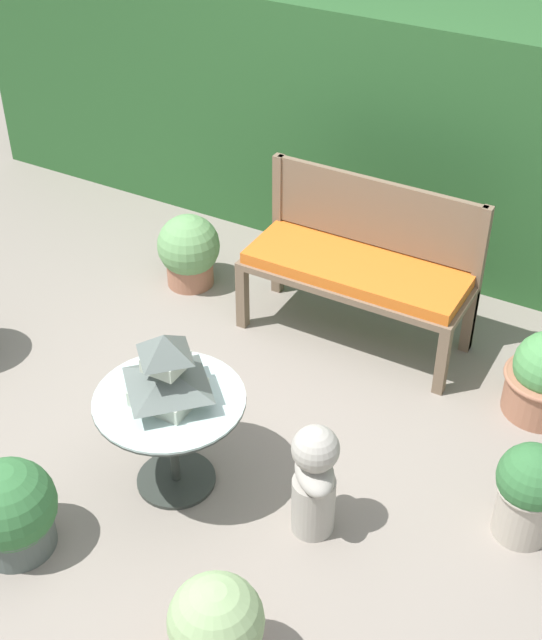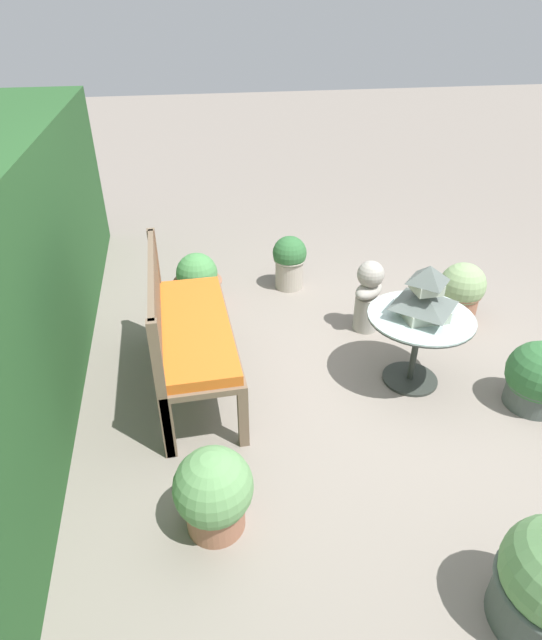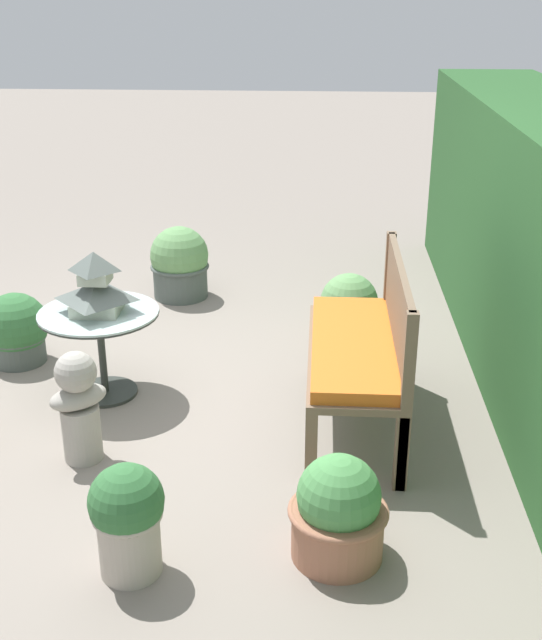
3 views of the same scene
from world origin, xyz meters
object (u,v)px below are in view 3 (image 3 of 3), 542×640
at_px(potted_plant_hedge_corner, 338,512).
at_px(potted_plant_path_edge, 349,308).
at_px(garden_bust, 79,404).
at_px(potted_plant_table_near, 128,517).
at_px(garden_bench, 354,352).
at_px(potted_plant_bench_left, 180,264).
at_px(potted_plant_table_far, 16,330).
at_px(pagoda_birdhouse, 96,287).
at_px(patio_table, 100,329).

bearing_deg(potted_plant_hedge_corner, potted_plant_path_edge, 177.36).
xyz_separation_m(garden_bust, potted_plant_table_near, (0.85, 0.44, -0.05)).
relative_size(garden_bench, potted_plant_hedge_corner, 2.70).
height_order(potted_plant_bench_left, potted_plant_table_far, potted_plant_bench_left).
xyz_separation_m(pagoda_birdhouse, potted_plant_hedge_corner, (1.41, 1.39, -0.47)).
height_order(patio_table, pagoda_birdhouse, pagoda_birdhouse).
bearing_deg(patio_table, potted_plant_path_edge, 121.05).
relative_size(potted_plant_bench_left, potted_plant_table_near, 1.12).
height_order(garden_bench, potted_plant_table_near, garden_bench).
distance_m(potted_plant_path_edge, potted_plant_bench_left, 1.51).
relative_size(potted_plant_hedge_corner, potted_plant_bench_left, 0.85).
bearing_deg(garden_bench, patio_table, -99.94).
relative_size(garden_bench, patio_table, 1.86).
relative_size(pagoda_birdhouse, potted_plant_bench_left, 0.64).
xyz_separation_m(patio_table, potted_plant_path_edge, (-0.90, 1.49, -0.18)).
distance_m(patio_table, potted_plant_table_far, 0.81).
bearing_deg(garden_bust, potted_plant_table_near, 79.01).
height_order(potted_plant_table_far, potted_plant_table_near, potted_plant_table_near).
height_order(garden_bench, potted_plant_bench_left, potted_plant_bench_left).
xyz_separation_m(potted_plant_bench_left, potted_plant_table_near, (3.23, 0.33, 0.00)).
height_order(garden_bust, potted_plant_bench_left, garden_bust).
xyz_separation_m(garden_bust, potted_plant_path_edge, (-1.61, 1.42, -0.08)).
relative_size(patio_table, potted_plant_path_edge, 1.47).
xyz_separation_m(potted_plant_table_far, potted_plant_table_near, (1.97, 1.19, 0.05)).
relative_size(pagoda_birdhouse, potted_plant_hedge_corner, 0.75).
distance_m(garden_bust, potted_plant_bench_left, 2.38).
bearing_deg(pagoda_birdhouse, potted_plant_table_far, -121.02).
xyz_separation_m(potted_plant_hedge_corner, potted_plant_table_near, (0.16, -0.87, 0.05)).
height_order(potted_plant_hedge_corner, potted_plant_table_near, potted_plant_table_near).
bearing_deg(potted_plant_path_edge, pagoda_birdhouse, -58.95).
bearing_deg(garden_bench, garden_bust, -72.07).
bearing_deg(pagoda_birdhouse, patio_table, -94.76).
height_order(garden_bust, potted_plant_hedge_corner, garden_bust).
height_order(patio_table, potted_plant_path_edge, patio_table).
relative_size(potted_plant_path_edge, potted_plant_bench_left, 0.84).
height_order(potted_plant_hedge_corner, potted_plant_path_edge, potted_plant_hedge_corner).
relative_size(patio_table, potted_plant_table_far, 1.49).
bearing_deg(garden_bust, potted_plant_bench_left, -131.39).
bearing_deg(potted_plant_hedge_corner, garden_bust, -117.81).
height_order(garden_bust, potted_plant_path_edge, garden_bust).
height_order(pagoda_birdhouse, potted_plant_table_near, pagoda_birdhouse).
bearing_deg(patio_table, potted_plant_hedge_corner, 44.52).
relative_size(potted_plant_hedge_corner, potted_plant_table_near, 0.95).
bearing_deg(potted_plant_table_far, potted_plant_bench_left, 145.48).
xyz_separation_m(patio_table, garden_bust, (0.72, 0.07, -0.10)).
relative_size(potted_plant_path_edge, potted_plant_table_far, 1.02).
height_order(pagoda_birdhouse, garden_bust, pagoda_birdhouse).
xyz_separation_m(pagoda_birdhouse, potted_plant_path_edge, (-0.90, 1.49, -0.45)).
distance_m(garden_bench, potted_plant_table_far, 2.27).
bearing_deg(garden_bench, potted_plant_bench_left, -146.04).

